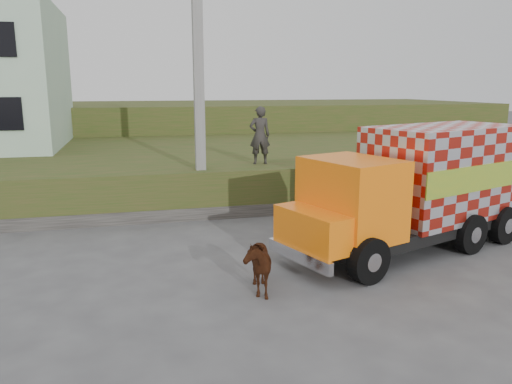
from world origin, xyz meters
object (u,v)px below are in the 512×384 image
object	(u,v)px
utility_pole	(199,87)
pedestrian	(260,135)
cargo_truck	(419,187)
cow	(255,263)

from	to	relation	value
utility_pole	pedestrian	distance (m)	2.74
cargo_truck	cow	bearing A→B (deg)	-179.18
utility_pole	cargo_truck	bearing A→B (deg)	-42.57
cargo_truck	cow	size ratio (longest dim) A/B	5.11
pedestrian	cow	bearing A→B (deg)	78.60
cargo_truck	pedestrian	world-z (taller)	pedestrian
cow	pedestrian	distance (m)	7.47
cow	cargo_truck	bearing A→B (deg)	25.45
utility_pole	cow	xyz separation A→B (m)	(0.22, -6.28, -3.48)
utility_pole	cow	bearing A→B (deg)	-87.96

